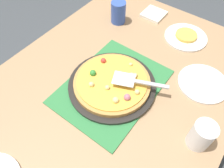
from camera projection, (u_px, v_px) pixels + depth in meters
name	position (u px, v px, depth m)	size (l,w,h in m)	color
ground_plane	(112.00, 149.00, 1.56)	(8.00, 8.00, 0.00)	#3D4247
dining_table	(112.00, 100.00, 1.04)	(1.40, 1.00, 0.75)	#9E7A56
placemat	(112.00, 86.00, 0.95)	(0.48, 0.36, 0.01)	#2D753D
pizza_pan	(112.00, 85.00, 0.95)	(0.38, 0.38, 0.01)	black
pizza	(112.00, 82.00, 0.93)	(0.33, 0.33, 0.05)	#B78442
plate_far_right	(186.00, 37.00, 1.15)	(0.22, 0.22, 0.01)	white
plate_side	(203.00, 83.00, 0.96)	(0.22, 0.22, 0.01)	white
served_slice_right	(186.00, 35.00, 1.14)	(0.11, 0.11, 0.02)	#EAB747
cup_far	(118.00, 12.00, 1.19)	(0.08, 0.08, 0.12)	#3351AD
cup_corner	(201.00, 135.00, 0.76)	(0.08, 0.08, 0.12)	white
pizza_server	(135.00, 81.00, 0.89)	(0.13, 0.23, 0.01)	silver
napkin_stack	(154.00, 14.00, 1.26)	(0.12, 0.12, 0.02)	white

